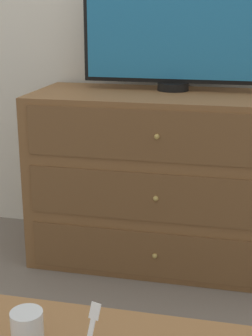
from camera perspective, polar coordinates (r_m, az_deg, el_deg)
The scene contains 4 objects.
ground_plane at distance 2.99m, azimuth 5.43°, elevation -7.20°, with size 12.00×12.00×0.00m, color #70665B.
dresser at distance 2.56m, azimuth 4.34°, elevation -1.25°, with size 1.29×0.57×0.85m.
tv at distance 2.54m, azimuth 5.42°, elevation 15.11°, with size 0.89×0.15×0.57m.
drink_cup at distance 1.37m, azimuth -10.88°, elevation -17.21°, with size 0.08×0.08×0.09m.
Camera 1 is at (0.32, -2.71, 1.23)m, focal length 55.00 mm.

